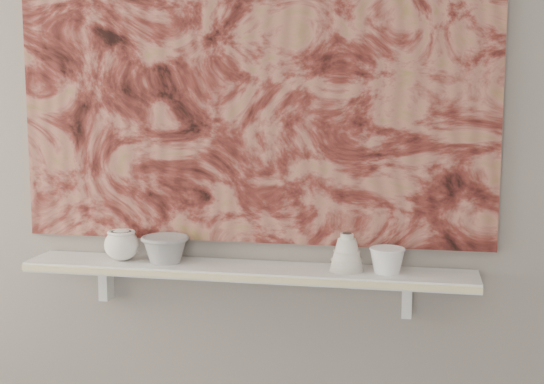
% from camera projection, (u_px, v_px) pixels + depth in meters
% --- Properties ---
extents(wall_back, '(3.60, 0.00, 3.60)m').
position_uv_depth(wall_back, '(252.00, 128.00, 2.36)').
color(wall_back, gray).
rests_on(wall_back, floor).
extents(shelf, '(1.40, 0.18, 0.03)m').
position_uv_depth(shelf, '(246.00, 271.00, 2.33)').
color(shelf, white).
rests_on(shelf, wall_back).
extents(shelf_stripe, '(1.40, 0.01, 0.02)m').
position_uv_depth(shelf_stripe, '(239.00, 278.00, 2.24)').
color(shelf_stripe, beige).
rests_on(shelf_stripe, shelf).
extents(bracket_left, '(0.03, 0.06, 0.12)m').
position_uv_depth(bracket_left, '(106.00, 281.00, 2.50)').
color(bracket_left, white).
rests_on(bracket_left, wall_back).
extents(bracket_right, '(0.03, 0.06, 0.12)m').
position_uv_depth(bracket_right, '(407.00, 297.00, 2.31)').
color(bracket_right, white).
rests_on(bracket_right, wall_back).
extents(painting, '(1.50, 0.02, 1.10)m').
position_uv_depth(painting, '(251.00, 66.00, 2.32)').
color(painting, maroon).
rests_on(painting, wall_back).
extents(house_motif, '(0.09, 0.00, 0.08)m').
position_uv_depth(house_motif, '(397.00, 169.00, 2.27)').
color(house_motif, black).
rests_on(house_motif, painting).
extents(bowl_grey, '(0.16, 0.16, 0.09)m').
position_uv_depth(bowl_grey, '(165.00, 249.00, 2.37)').
color(bowl_grey, gray).
rests_on(bowl_grey, shelf).
extents(cup_cream, '(0.14, 0.14, 0.10)m').
position_uv_depth(cup_cream, '(122.00, 245.00, 2.40)').
color(cup_cream, white).
rests_on(cup_cream, shelf).
extents(bell_vessel, '(0.11, 0.11, 0.11)m').
position_uv_depth(bell_vessel, '(347.00, 252.00, 2.26)').
color(bell_vessel, beige).
rests_on(bell_vessel, shelf).
extents(bowl_white, '(0.14, 0.14, 0.08)m').
position_uv_depth(bowl_white, '(387.00, 260.00, 2.24)').
color(bowl_white, silver).
rests_on(bowl_white, shelf).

